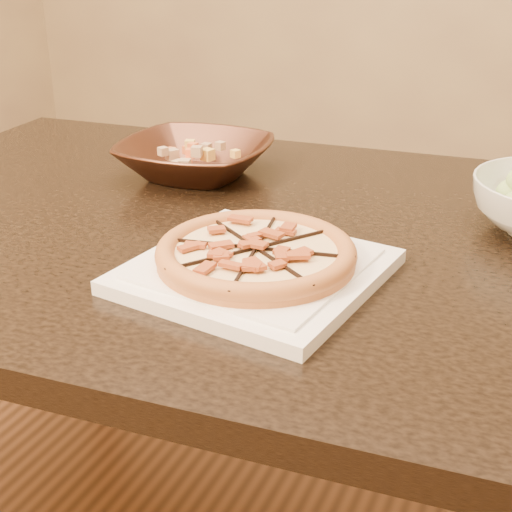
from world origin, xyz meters
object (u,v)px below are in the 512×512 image
(plate, at_px, (256,270))
(bronze_bowl, at_px, (195,158))
(dining_table, at_px, (260,283))
(pizza, at_px, (256,253))

(plate, relative_size, bronze_bowl, 1.23)
(dining_table, xyz_separation_m, plate, (0.07, -0.17, 0.11))
(dining_table, height_order, bronze_bowl, bronze_bowl)
(pizza, bearing_deg, dining_table, 112.48)
(bronze_bowl, bearing_deg, plate, -51.16)
(dining_table, distance_m, plate, 0.22)
(plate, relative_size, pizza, 1.28)
(plate, distance_m, pizza, 0.02)
(pizza, height_order, bronze_bowl, bronze_bowl)
(bronze_bowl, bearing_deg, dining_table, -39.25)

